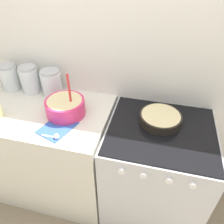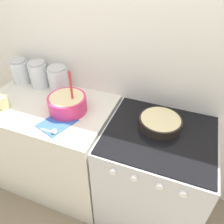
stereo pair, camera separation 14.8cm
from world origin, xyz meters
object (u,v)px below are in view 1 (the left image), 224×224
baking_pan (160,118)px  storage_jar_left (10,79)px  stove (154,172)px  storage_jar_right (52,84)px  mixing_bowl (65,106)px  storage_jar_middle (30,81)px

baking_pan → storage_jar_left: storage_jar_left is taller
stove → storage_jar_right: (-0.87, 0.22, 0.54)m
mixing_bowl → storage_jar_right: size_ratio=1.55×
storage_jar_left → storage_jar_right: storage_jar_left is taller
mixing_bowl → storage_jar_middle: 0.45m
baking_pan → storage_jar_left: size_ratio=1.34×
storage_jar_left → storage_jar_right: size_ratio=1.01×
storage_jar_left → mixing_bowl: bearing=-20.7°
storage_jar_middle → storage_jar_right: (0.19, -0.00, -0.01)m
baking_pan → storage_jar_right: 0.87m
mixing_bowl → storage_jar_left: bearing=159.3°
baking_pan → storage_jar_right: storage_jar_right is taller
stove → storage_jar_left: storage_jar_left is taller
storage_jar_middle → stove: bearing=-11.8°
stove → storage_jar_left: (-1.25, 0.22, 0.54)m
storage_jar_left → storage_jar_middle: 0.19m
stove → baking_pan: baking_pan is taller
stove → storage_jar_right: storage_jar_right is taller
mixing_bowl → storage_jar_left: mixing_bowl is taller
baking_pan → storage_jar_left: 1.24m
stove → mixing_bowl: bearing=179.7°
storage_jar_left → storage_jar_middle: bearing=0.0°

